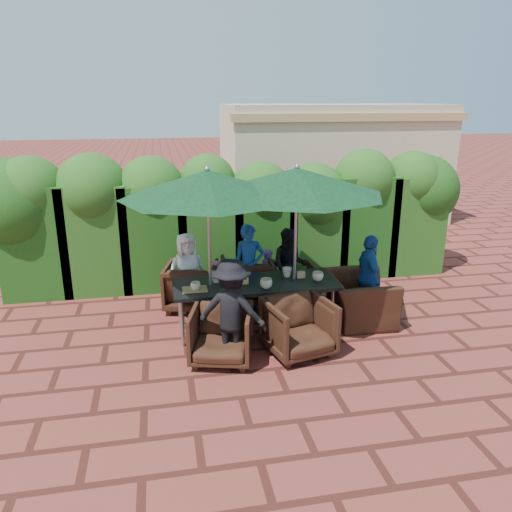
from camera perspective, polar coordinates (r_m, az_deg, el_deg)
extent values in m
plane|color=maroon|center=(7.57, 0.43, -8.60)|extent=(80.00, 80.00, 0.00)
cube|color=black|center=(7.36, -0.15, -3.23)|extent=(2.39, 0.90, 0.05)
cube|color=gray|center=(7.59, -0.14, -7.50)|extent=(2.19, 0.05, 0.05)
cylinder|color=gray|center=(7.07, -8.43, -7.62)|extent=(0.05, 0.05, 0.70)
cylinder|color=gray|center=(7.71, -8.70, -5.45)|extent=(0.05, 0.05, 0.70)
cylinder|color=gray|center=(7.46, 8.71, -6.25)|extent=(0.05, 0.05, 0.70)
cylinder|color=gray|center=(8.07, 7.06, -4.31)|extent=(0.05, 0.05, 0.70)
cylinder|color=gray|center=(7.60, -5.07, -8.42)|extent=(0.44, 0.44, 0.03)
cylinder|color=gray|center=(7.17, -5.33, 0.14)|extent=(0.04, 0.04, 2.40)
cone|color=black|center=(6.93, -5.56, 8.21)|extent=(2.47, 2.47, 0.38)
sphere|color=gray|center=(6.91, -5.61, 9.85)|extent=(0.08, 0.08, 0.08)
cylinder|color=gray|center=(7.81, 4.29, -7.66)|extent=(0.44, 0.44, 0.03)
cylinder|color=gray|center=(7.39, 4.50, 0.69)|extent=(0.04, 0.04, 2.40)
cone|color=black|center=(7.16, 4.69, 8.53)|extent=(2.55, 2.55, 0.38)
sphere|color=gray|center=(7.13, 4.73, 10.11)|extent=(0.08, 0.08, 0.08)
imported|color=black|center=(8.30, -7.41, -3.15)|extent=(0.98, 0.95, 0.85)
imported|color=black|center=(8.45, -0.98, -2.58)|extent=(0.86, 0.81, 0.86)
imported|color=black|center=(8.48, 4.43, -3.04)|extent=(0.71, 0.67, 0.73)
imported|color=black|center=(6.64, -3.97, -8.67)|extent=(0.95, 0.91, 0.81)
imported|color=black|center=(6.82, 4.92, -7.77)|extent=(0.98, 0.94, 0.85)
imported|color=black|center=(7.90, 11.66, -3.97)|extent=(0.79, 1.16, 0.97)
imported|color=white|center=(8.15, -7.87, -1.87)|extent=(0.71, 0.50, 1.30)
imported|color=#1B4994|center=(8.21, -0.79, -1.19)|extent=(0.53, 0.44, 1.40)
imported|color=black|center=(8.50, 3.81, -1.04)|extent=(0.70, 0.55, 1.27)
imported|color=black|center=(6.50, -2.79, -6.32)|extent=(0.99, 0.74, 1.41)
imported|color=#1B4994|center=(7.99, 12.74, -2.36)|extent=(0.42, 0.80, 1.35)
imported|color=#E95287|center=(8.33, -4.38, -3.17)|extent=(0.35, 0.31, 0.79)
imported|color=#734494|center=(8.56, 1.46, -2.17)|extent=(0.33, 0.27, 0.90)
imported|color=#278524|center=(11.60, 3.48, 5.28)|extent=(1.75, 1.06, 1.76)
imported|color=#E95287|center=(11.92, 9.30, 5.20)|extent=(0.94, 0.83, 1.68)
imported|color=gray|center=(12.12, 12.78, 5.41)|extent=(1.20, 0.70, 1.76)
imported|color=beige|center=(7.11, -6.93, -3.41)|extent=(0.14, 0.14, 0.11)
imported|color=beige|center=(7.36, -4.59, -2.49)|extent=(0.15, 0.15, 0.14)
imported|color=beige|center=(7.11, 1.17, -3.16)|extent=(0.18, 0.18, 0.14)
imported|color=beige|center=(7.59, 3.57, -1.85)|extent=(0.15, 0.15, 0.14)
imported|color=beige|center=(7.46, 7.09, -2.32)|extent=(0.17, 0.17, 0.13)
cylinder|color=#B20C0A|center=(7.30, -1.88, -2.50)|extent=(0.04, 0.04, 0.17)
cylinder|color=#4C230C|center=(7.43, -1.18, -2.13)|extent=(0.04, 0.04, 0.17)
cube|color=#A07D4D|center=(7.12, -7.01, -3.81)|extent=(0.35, 0.25, 0.02)
cube|color=tan|center=(7.28, -1.36, -2.82)|extent=(0.12, 0.06, 0.10)
cube|color=tan|center=(7.55, 5.16, -2.14)|extent=(0.12, 0.06, 0.10)
cube|color=#16380F|center=(9.51, -23.69, 1.67)|extent=(1.15, 0.95, 1.96)
sphere|color=#16380F|center=(9.33, -24.34, 6.86)|extent=(1.17, 1.17, 1.17)
cube|color=#16380F|center=(9.34, -17.70, 2.01)|extent=(1.15, 0.95, 1.94)
sphere|color=#16380F|center=(9.16, -18.20, 7.26)|extent=(1.26, 1.26, 1.26)
cube|color=#16380F|center=(9.27, -11.56, 2.30)|extent=(1.15, 0.95, 1.91)
sphere|color=#16380F|center=(9.09, -11.88, 7.52)|extent=(1.17, 1.17, 1.17)
cube|color=#16380F|center=(9.30, -5.40, 2.91)|extent=(1.15, 0.95, 2.00)
sphere|color=#16380F|center=(9.11, -5.56, 8.40)|extent=(1.02, 1.02, 1.02)
cube|color=#16380F|center=(9.47, 0.65, 2.53)|extent=(1.15, 0.95, 1.77)
sphere|color=#16380F|center=(9.30, 0.67, 7.21)|extent=(1.16, 1.16, 1.16)
cube|color=#16380F|center=(9.73, 6.43, 2.50)|extent=(1.15, 0.95, 1.66)
sphere|color=#16380F|center=(9.57, 6.58, 6.72)|extent=(1.29, 1.29, 1.29)
cube|color=#16380F|center=(10.03, 11.93, 3.54)|extent=(1.15, 0.95, 1.95)
sphere|color=#16380F|center=(9.87, 12.25, 8.48)|extent=(1.18, 1.18, 1.18)
cube|color=#16380F|center=(10.46, 17.00, 3.64)|extent=(1.15, 0.95, 1.92)
sphere|color=#16380F|center=(10.30, 17.42, 8.29)|extent=(1.13, 1.13, 1.13)
sphere|color=#16380F|center=(9.54, -25.78, 5.31)|extent=(1.60, 1.60, 1.60)
sphere|color=#16380F|center=(10.57, 18.51, 7.17)|extent=(1.40, 1.40, 1.40)
cube|color=beige|center=(14.60, 8.63, 10.49)|extent=(6.00, 3.00, 3.20)
cube|color=tan|center=(13.15, 11.05, 15.31)|extent=(6.20, 0.25, 0.20)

